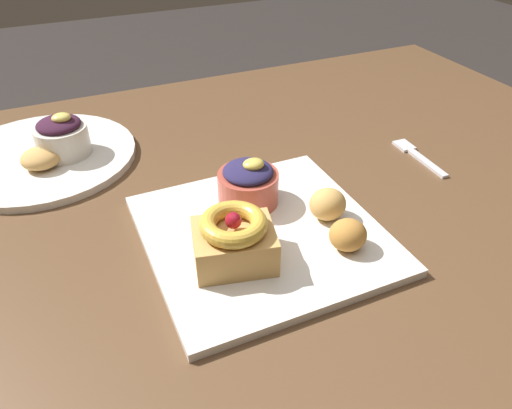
# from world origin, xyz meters

# --- Properties ---
(dining_table) EXTENTS (1.46, 0.91, 0.73)m
(dining_table) POSITION_xyz_m (0.00, 0.00, 0.64)
(dining_table) COLOR brown
(dining_table) RESTS_ON ground_plane
(front_plate) EXTENTS (0.29, 0.29, 0.01)m
(front_plate) POSITION_xyz_m (0.02, -0.11, 0.74)
(front_plate) COLOR white
(front_plate) RESTS_ON dining_table
(cake_slice) EXTENTS (0.11, 0.09, 0.07)m
(cake_slice) POSITION_xyz_m (-0.03, -0.15, 0.77)
(cake_slice) COLOR tan
(cake_slice) RESTS_ON front_plate
(berry_ramekin) EXTENTS (0.08, 0.08, 0.07)m
(berry_ramekin) POSITION_xyz_m (0.03, -0.04, 0.77)
(berry_ramekin) COLOR #B24C3D
(berry_ramekin) RESTS_ON front_plate
(fritter_front) EXTENTS (0.05, 0.04, 0.04)m
(fritter_front) POSITION_xyz_m (0.11, -0.18, 0.76)
(fritter_front) COLOR #BC7F38
(fritter_front) RESTS_ON front_plate
(fritter_middle) EXTENTS (0.05, 0.05, 0.04)m
(fritter_middle) POSITION_xyz_m (0.11, -0.12, 0.76)
(fritter_middle) COLOR tan
(fritter_middle) RESTS_ON front_plate
(back_plate) EXTENTS (0.30, 0.30, 0.01)m
(back_plate) POSITION_xyz_m (-0.22, 0.22, 0.74)
(back_plate) COLOR white
(back_plate) RESTS_ON dining_table
(back_ramekin) EXTENTS (0.08, 0.08, 0.07)m
(back_ramekin) POSITION_xyz_m (-0.18, 0.20, 0.77)
(back_ramekin) COLOR silver
(back_ramekin) RESTS_ON back_plate
(back_pastry) EXTENTS (0.06, 0.06, 0.03)m
(back_pastry) POSITION_xyz_m (-0.22, 0.18, 0.76)
(back_pastry) COLOR tan
(back_pastry) RESTS_ON back_plate
(fork) EXTENTS (0.03, 0.13, 0.00)m
(fork) POSITION_xyz_m (0.35, -0.02, 0.73)
(fork) COLOR silver
(fork) RESTS_ON dining_table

